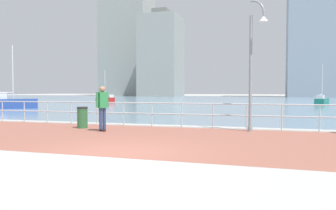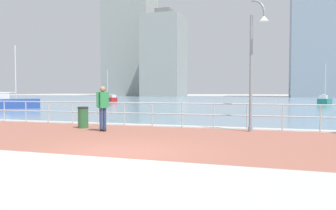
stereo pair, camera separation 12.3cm
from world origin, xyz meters
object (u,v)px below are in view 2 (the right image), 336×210
object	(u,v)px
skateboarder	(103,104)
sailboat_blue	(14,102)
sailboat_yellow	(325,101)
trash_bin	(83,117)
sailboat_teal	(108,99)
lamppost	(255,59)

from	to	relation	value
skateboarder	sailboat_blue	distance (m)	20.73
sailboat_yellow	sailboat_blue	bearing A→B (deg)	-148.20
trash_bin	sailboat_yellow	size ratio (longest dim) A/B	0.20
sailboat_blue	sailboat_teal	world-z (taller)	sailboat_blue
trash_bin	sailboat_blue	xyz separation A→B (m)	(-14.83, 12.14, 0.08)
lamppost	skateboarder	distance (m)	6.27
sailboat_teal	skateboarder	bearing A→B (deg)	-62.33
sailboat_blue	sailboat_yellow	bearing A→B (deg)	31.80
lamppost	sailboat_teal	size ratio (longest dim) A/B	1.15
skateboarder	sailboat_blue	xyz separation A→B (m)	(-16.21, 12.90, -0.54)
lamppost	skateboarder	bearing A→B (deg)	-164.31
lamppost	sailboat_yellow	size ratio (longest dim) A/B	1.10
trash_bin	sailboat_yellow	bearing A→B (deg)	65.82
sailboat_teal	sailboat_yellow	bearing A→B (deg)	0.01
trash_bin	sailboat_yellow	world-z (taller)	sailboat_yellow
skateboarder	sailboat_yellow	bearing A→B (deg)	68.59
skateboarder	sailboat_yellow	distance (m)	32.59
lamppost	skateboarder	size ratio (longest dim) A/B	2.87
sailboat_teal	sailboat_yellow	world-z (taller)	sailboat_yellow
trash_bin	sailboat_teal	world-z (taller)	sailboat_teal
sailboat_blue	lamppost	bearing A→B (deg)	-27.14
lamppost	trash_bin	xyz separation A→B (m)	(-7.17, -0.86, -2.40)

